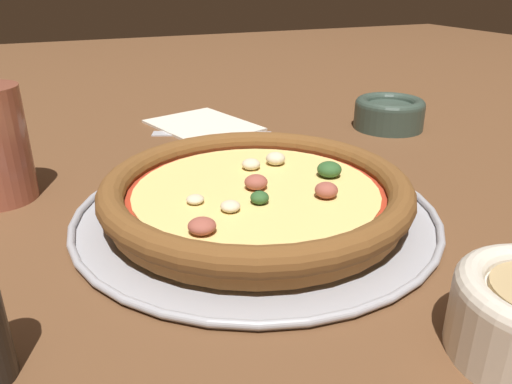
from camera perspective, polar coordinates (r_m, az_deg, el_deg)
name	(u,v)px	position (r m, az deg, el deg)	size (l,w,h in m)	color
ground_plane	(256,216)	(0.49, 0.00, -2.75)	(3.00, 3.00, 0.00)	brown
pizza_tray	(256,212)	(0.49, 0.00, -2.30)	(0.35, 0.35, 0.01)	#9E9EA3
pizza	(256,192)	(0.48, 0.03, 0.06)	(0.30, 0.30, 0.04)	#A86B33
bowl_far	(389,112)	(0.80, 14.98, 8.79)	(0.10, 0.10, 0.05)	#334238
napkin	(203,124)	(0.79, -6.10, 7.73)	(0.19, 0.17, 0.01)	beige
fork	(204,133)	(0.75, -5.93, 6.74)	(0.08, 0.17, 0.00)	#B7B7BC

